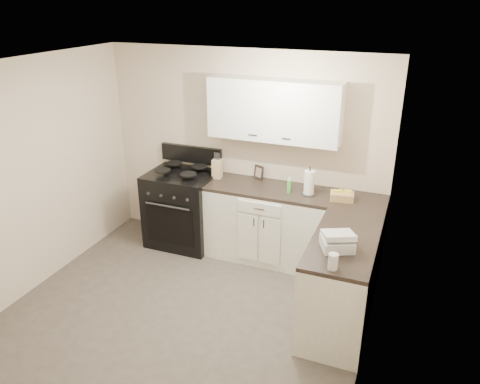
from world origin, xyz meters
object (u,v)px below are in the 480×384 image
at_px(paper_towel, 309,183).
at_px(wicker_basket, 342,196).
at_px(stove, 183,210).
at_px(countertop_grill, 337,244).
at_px(knife_block, 217,169).

height_order(paper_towel, wicker_basket, paper_towel).
distance_m(stove, wicker_basket, 2.10).
bearing_deg(paper_towel, stove, -179.74).
xyz_separation_m(wicker_basket, countertop_grill, (0.16, -1.11, 0.01)).
bearing_deg(wicker_basket, paper_towel, 176.60).
bearing_deg(countertop_grill, knife_block, 120.28).
bearing_deg(wicker_basket, countertop_grill, -82.01).
distance_m(wicker_basket, countertop_grill, 1.12).
height_order(stove, countertop_grill, countertop_grill).
bearing_deg(wicker_basket, stove, 179.57).
height_order(knife_block, wicker_basket, knife_block).
relative_size(knife_block, paper_towel, 0.84).
xyz_separation_m(stove, countertop_grill, (2.19, -1.12, 0.53)).
relative_size(stove, knife_block, 4.25).
bearing_deg(stove, wicker_basket, -0.43).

